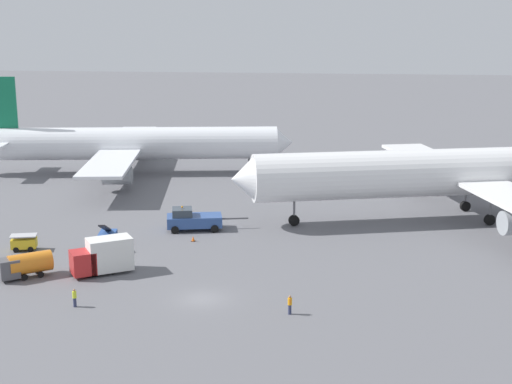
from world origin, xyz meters
TOP-DOWN VIEW (x-y plane):
  - ground_plane at (0.00, 0.00)m, footprint 600.00×600.00m
  - airliner_at_gate_left at (-22.40, 52.37)m, footprint 50.76×47.18m
  - airliner_being_pushed at (25.58, 30.71)m, footprint 54.38×49.70m
  - pushback_tug at (-5.69, 21.46)m, footprint 9.71×4.55m
  - gse_belt_loader_portside at (-13.82, 14.46)m, footprint 2.48×5.06m
  - gse_fuel_bowser_stubby at (-17.92, 3.00)m, footprint 5.02×4.50m
  - gse_baggage_cart_near_cluster at (-21.87, 11.13)m, footprint 3.06×2.28m
  - gse_catering_truck_tall at (-10.94, 5.22)m, footprint 6.20×5.22m
  - ground_crew_wing_walker_right at (8.03, -2.45)m, footprint 0.36×0.50m
  - ground_crew_ramp_agent_by_cones at (-10.45, -3.36)m, footprint 0.36×0.36m
  - traffic_cone_wingtip_port at (-4.60, 16.84)m, footprint 0.44×0.44m

SIDE VIEW (x-z plane):
  - ground_plane at x=0.00m, z-range 0.00..0.00m
  - traffic_cone_wingtip_port at x=-4.60m, z-range -0.02..0.58m
  - gse_belt_loader_portside at x=-13.82m, z-range -0.68..2.33m
  - ground_crew_ramp_agent_by_cones at x=-10.45m, z-range 0.03..1.66m
  - gse_baggage_cart_near_cluster at x=-21.87m, z-range 0.01..1.72m
  - ground_crew_wing_walker_right at x=8.03m, z-range 0.04..1.71m
  - pushback_tug at x=-5.69m, z-range -0.22..2.71m
  - gse_fuel_bowser_stubby at x=-17.92m, z-range 0.13..2.53m
  - gse_catering_truck_tall at x=-10.94m, z-range 0.01..3.51m
  - airliner_at_gate_left at x=-22.40m, z-range -2.98..12.70m
  - airliner_being_pushed at x=25.58m, z-range -2.58..14.35m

